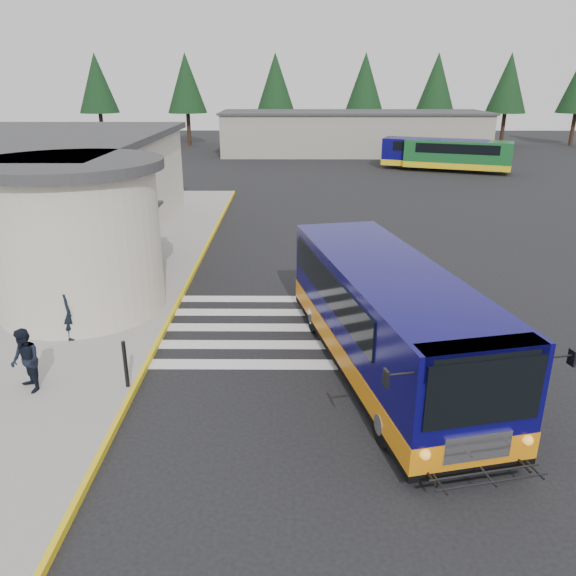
{
  "coord_description": "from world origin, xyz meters",
  "views": [
    {
      "loc": [
        -0.19,
        -16.65,
        7.24
      ],
      "look_at": [
        -0.29,
        -0.5,
        1.2
      ],
      "focal_mm": 35.0,
      "sensor_mm": 36.0,
      "label": 1
    }
  ],
  "objects_px": {
    "bollard": "(126,364)",
    "far_bus_b": "(458,154)",
    "transit_bus": "(386,322)",
    "pedestrian_b": "(25,361)",
    "far_bus_a": "(434,153)",
    "pedestrian_a": "(68,309)"
  },
  "relations": [
    {
      "from": "pedestrian_a",
      "to": "far_bus_b",
      "type": "height_order",
      "value": "far_bus_b"
    },
    {
      "from": "far_bus_a",
      "to": "far_bus_b",
      "type": "bearing_deg",
      "value": -101.61
    },
    {
      "from": "pedestrian_a",
      "to": "far_bus_b",
      "type": "bearing_deg",
      "value": -43.47
    },
    {
      "from": "transit_bus",
      "to": "bollard",
      "type": "xyz_separation_m",
      "value": [
        -6.45,
        -1.17,
        -0.6
      ]
    },
    {
      "from": "pedestrian_b",
      "to": "bollard",
      "type": "xyz_separation_m",
      "value": [
        2.31,
        0.2,
        -0.19
      ]
    },
    {
      "from": "transit_bus",
      "to": "bollard",
      "type": "relative_size",
      "value": 8.55
    },
    {
      "from": "transit_bus",
      "to": "pedestrian_b",
      "type": "bearing_deg",
      "value": 176.51
    },
    {
      "from": "transit_bus",
      "to": "far_bus_a",
      "type": "bearing_deg",
      "value": 62.36
    },
    {
      "from": "bollard",
      "to": "far_bus_a",
      "type": "bearing_deg",
      "value": 66.06
    },
    {
      "from": "pedestrian_a",
      "to": "pedestrian_b",
      "type": "relative_size",
      "value": 1.12
    },
    {
      "from": "bollard",
      "to": "far_bus_b",
      "type": "distance_m",
      "value": 39.21
    },
    {
      "from": "bollard",
      "to": "far_bus_b",
      "type": "height_order",
      "value": "far_bus_b"
    },
    {
      "from": "far_bus_b",
      "to": "pedestrian_a",
      "type": "bearing_deg",
      "value": 168.48
    },
    {
      "from": "transit_bus",
      "to": "pedestrian_b",
      "type": "height_order",
      "value": "transit_bus"
    },
    {
      "from": "far_bus_a",
      "to": "far_bus_b",
      "type": "distance_m",
      "value": 1.95
    },
    {
      "from": "far_bus_b",
      "to": "bollard",
      "type": "bearing_deg",
      "value": 173.55
    },
    {
      "from": "pedestrian_b",
      "to": "bollard",
      "type": "distance_m",
      "value": 2.33
    },
    {
      "from": "transit_bus",
      "to": "pedestrian_b",
      "type": "relative_size",
      "value": 6.5
    },
    {
      "from": "bollard",
      "to": "transit_bus",
      "type": "bearing_deg",
      "value": 10.25
    },
    {
      "from": "far_bus_a",
      "to": "far_bus_b",
      "type": "xyz_separation_m",
      "value": [
        1.65,
        -1.05,
        -0.01
      ]
    },
    {
      "from": "bollard",
      "to": "far_bus_b",
      "type": "bearing_deg",
      "value": 63.24
    },
    {
      "from": "bollard",
      "to": "far_bus_a",
      "type": "xyz_separation_m",
      "value": [
        16.0,
        36.05,
        0.67
      ]
    }
  ]
}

